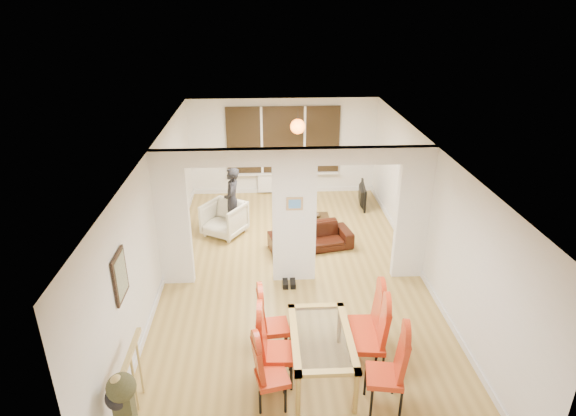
{
  "coord_description": "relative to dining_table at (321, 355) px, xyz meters",
  "views": [
    {
      "loc": [
        -0.55,
        -7.97,
        4.98
      ],
      "look_at": [
        -0.08,
        0.6,
        1.21
      ],
      "focal_mm": 30.0,
      "sensor_mm": 36.0,
      "label": 1
    }
  ],
  "objects": [
    {
      "name": "dining_chair_la",
      "position": [
        -0.69,
        -0.48,
        0.16
      ],
      "size": [
        0.49,
        0.49,
        1.02
      ],
      "primitive_type": null,
      "rotation": [
        0.0,
        0.0,
        0.22
      ],
      "color": "#AC2B11",
      "rests_on": "floor"
    },
    {
      "name": "television",
      "position": [
        1.72,
        6.07,
        -0.06
      ],
      "size": [
        1.01,
        0.24,
        0.58
      ],
      "primitive_type": "imported",
      "rotation": [
        0.0,
        0.0,
        1.47
      ],
      "color": "black",
      "rests_on": "floor"
    },
    {
      "name": "room_walls",
      "position": [
        -0.21,
        2.64,
        0.95
      ],
      "size": [
        5.0,
        9.0,
        2.6
      ],
      "primitive_type": null,
      "color": "silver",
      "rests_on": "floor"
    },
    {
      "name": "dining_chair_lc",
      "position": [
        -0.64,
        0.54,
        0.18
      ],
      "size": [
        0.47,
        0.47,
        1.06
      ],
      "primitive_type": null,
      "rotation": [
        0.0,
        0.0,
        0.11
      ],
      "color": "#AC2B11",
      "rests_on": "floor"
    },
    {
      "name": "dining_chair_rc",
      "position": [
        0.71,
        0.48,
        0.2
      ],
      "size": [
        0.46,
        0.46,
        1.11
      ],
      "primitive_type": null,
      "rotation": [
        0.0,
        0.0,
        -0.03
      ],
      "color": "#AC2B11",
      "rests_on": "floor"
    },
    {
      "name": "radiator",
      "position": [
        -0.21,
        7.04,
        -0.05
      ],
      "size": [
        1.4,
        0.08,
        0.5
      ],
      "primitive_type": "cube",
      "color": "white",
      "rests_on": "floor"
    },
    {
      "name": "divider_wall",
      "position": [
        -0.21,
        2.64,
        0.95
      ],
      "size": [
        5.0,
        0.18,
        2.6
      ],
      "primitive_type": "cube",
      "color": "white",
      "rests_on": "floor"
    },
    {
      "name": "bowl",
      "position": [
        0.46,
        4.92,
        -0.09
      ],
      "size": [
        0.2,
        0.2,
        0.05
      ],
      "primitive_type": "imported",
      "color": "#2F2110",
      "rests_on": "coffee_table"
    },
    {
      "name": "sofa",
      "position": [
        0.23,
        3.83,
        -0.1
      ],
      "size": [
        1.87,
        1.04,
        0.51
      ],
      "primitive_type": "imported",
      "rotation": [
        0.0,
        0.0,
        0.21
      ],
      "color": "black",
      "rests_on": "floor"
    },
    {
      "name": "floor",
      "position": [
        -0.21,
        2.64,
        -0.35
      ],
      "size": [
        5.0,
        9.0,
        0.01
      ],
      "primitive_type": "cube",
      "color": "#A88943",
      "rests_on": "ground"
    },
    {
      "name": "pendant_light",
      "position": [
        0.09,
        5.94,
        1.8
      ],
      "size": [
        0.36,
        0.36,
        0.36
      ],
      "primitive_type": "sphere",
      "color": "orange",
      "rests_on": "room_walls"
    },
    {
      "name": "armchair",
      "position": [
        -1.66,
        4.59,
        0.03
      ],
      "size": [
        1.14,
        1.15,
        0.77
      ],
      "primitive_type": "imported",
      "rotation": [
        0.0,
        0.0,
        -0.55
      ],
      "color": "beige",
      "rests_on": "floor"
    },
    {
      "name": "dining_chair_lb",
      "position": [
        -0.62,
        -0.07,
        0.22
      ],
      "size": [
        0.48,
        0.48,
        1.15
      ],
      "primitive_type": null,
      "rotation": [
        0.0,
        0.0,
        -0.05
      ],
      "color": "#AC2B11",
      "rests_on": "floor"
    },
    {
      "name": "person",
      "position": [
        -1.47,
        4.74,
        0.42
      ],
      "size": [
        0.58,
        0.4,
        1.54
      ],
      "primitive_type": "imported",
      "rotation": [
        0.0,
        0.0,
        -1.62
      ],
      "color": "black",
      "rests_on": "floor"
    },
    {
      "name": "dining_chair_rb",
      "position": [
        0.68,
        0.06,
        0.22
      ],
      "size": [
        0.5,
        0.5,
        1.14
      ],
      "primitive_type": null,
      "rotation": [
        0.0,
        0.0,
        -0.11
      ],
      "color": "#AC2B11",
      "rests_on": "floor"
    },
    {
      "name": "bay_window_blinds",
      "position": [
        -0.21,
        7.08,
        1.15
      ],
      "size": [
        3.0,
        0.08,
        1.8
      ],
      "primitive_type": "cube",
      "color": "black",
      "rests_on": "room_walls"
    },
    {
      "name": "wall_poster",
      "position": [
        -2.68,
        0.24,
        1.25
      ],
      "size": [
        0.04,
        0.52,
        0.67
      ],
      "primitive_type": "cube",
      "color": "gray",
      "rests_on": "room_walls"
    },
    {
      "name": "pillar_photo",
      "position": [
        -0.21,
        2.54,
        1.25
      ],
      "size": [
        0.3,
        0.03,
        0.25
      ],
      "primitive_type": "cube",
      "color": "#4C8CD8",
      "rests_on": "divider_wall"
    },
    {
      "name": "dining_table",
      "position": [
        0.0,
        0.0,
        0.0
      ],
      "size": [
        0.85,
        1.51,
        0.71
      ],
      "primitive_type": null,
      "color": "#A3833C",
      "rests_on": "floor"
    },
    {
      "name": "bottle",
      "position": [
        0.2,
        4.87,
        0.04
      ],
      "size": [
        0.08,
        0.08,
        0.3
      ],
      "primitive_type": "cylinder",
      "color": "#143F19",
      "rests_on": "coffee_table"
    },
    {
      "name": "dining_chair_ra",
      "position": [
        0.75,
        -0.6,
        0.23
      ],
      "size": [
        0.54,
        0.54,
        1.16
      ],
      "primitive_type": null,
      "rotation": [
        0.0,
        0.0,
        -0.17
      ],
      "color": "#AC2B11",
      "rests_on": "floor"
    },
    {
      "name": "coffee_table",
      "position": [
        0.25,
        4.92,
        -0.23
      ],
      "size": [
        1.15,
        0.82,
        0.24
      ],
      "primitive_type": null,
      "rotation": [
        0.0,
        0.0,
        0.32
      ],
      "color": "#2F2110",
      "rests_on": "floor"
    },
    {
      "name": "shoes",
      "position": [
        -0.32,
        2.35,
        -0.3
      ],
      "size": [
        0.24,
        0.26,
        0.1
      ],
      "primitive_type": null,
      "color": "black",
      "rests_on": "floor"
    },
    {
      "name": "stair_newel",
      "position": [
        -2.46,
        -0.56,
        0.2
      ],
      "size": [
        0.4,
        1.2,
        1.1
      ],
      "primitive_type": null,
      "color": "tan",
      "rests_on": "floor"
    }
  ]
}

